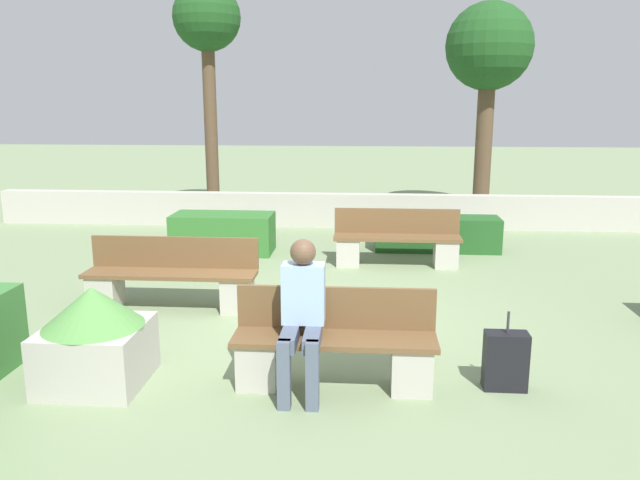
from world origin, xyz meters
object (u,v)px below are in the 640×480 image
object	(u,v)px
person_seated_man	(302,309)
planter_corner_right	(95,335)
suitcase	(505,361)
tree_leftmost	(207,27)
bench_left_side	(171,281)
bench_front	(334,350)
tree_center_left	(489,52)
bench_right_side	(397,244)

from	to	relation	value
person_seated_man	planter_corner_right	bearing A→B (deg)	179.68
suitcase	tree_leftmost	distance (m)	10.81
bench_left_side	bench_front	bearing A→B (deg)	-49.90
tree_center_left	bench_right_side	bearing A→B (deg)	-113.64
bench_right_side	planter_corner_right	world-z (taller)	planter_corner_right
bench_front	tree_leftmost	distance (m)	10.22
person_seated_man	bench_left_side	bearing A→B (deg)	130.81
suitcase	tree_center_left	size ratio (longest dim) A/B	0.16
bench_front	person_seated_man	world-z (taller)	person_seated_man
bench_front	suitcase	bearing A→B (deg)	1.63
planter_corner_right	tree_leftmost	bearing A→B (deg)	97.08
tree_leftmost	suitcase	bearing A→B (deg)	-61.27
planter_corner_right	bench_left_side	bearing A→B (deg)	89.23
person_seated_man	tree_leftmost	size ratio (longest dim) A/B	0.27
tree_leftmost	planter_corner_right	bearing A→B (deg)	-82.92
bench_right_side	suitcase	distance (m)	4.41
suitcase	tree_leftmost	size ratio (longest dim) A/B	0.14
bench_front	tree_center_left	xyz separation A→B (m)	(2.92, 9.33, 3.28)
bench_right_side	person_seated_man	size ratio (longest dim) A/B	1.45
bench_left_side	bench_right_side	bearing A→B (deg)	32.29
planter_corner_right	tree_center_left	xyz separation A→B (m)	(5.11, 9.45, 3.15)
bench_front	tree_center_left	distance (m)	10.31
planter_corner_right	tree_center_left	world-z (taller)	tree_center_left
planter_corner_right	tree_leftmost	size ratio (longest dim) A/B	0.18
bench_right_side	tree_center_left	world-z (taller)	tree_center_left
bench_right_side	person_seated_man	world-z (taller)	person_seated_man
bench_right_side	tree_center_left	bearing A→B (deg)	76.50
bench_front	bench_right_side	size ratio (longest dim) A/B	0.93
suitcase	tree_center_left	xyz separation A→B (m)	(1.38, 9.28, 3.35)
tree_center_left	tree_leftmost	bearing A→B (deg)	-176.01
person_seated_man	tree_center_left	bearing A→B (deg)	71.31
bench_front	planter_corner_right	distance (m)	2.19
bench_left_side	tree_leftmost	bearing A→B (deg)	92.99
planter_corner_right	suitcase	world-z (taller)	planter_corner_right
tree_leftmost	bench_front	bearing A→B (deg)	-69.60
bench_left_side	person_seated_man	bearing A→B (deg)	-55.73
person_seated_man	tree_center_left	size ratio (longest dim) A/B	0.29
bench_left_side	suitcase	xyz separation A→B (m)	(3.70, -1.99, -0.09)
suitcase	tree_center_left	bearing A→B (deg)	81.55
suitcase	planter_corner_right	bearing A→B (deg)	-177.38
bench_left_side	planter_corner_right	size ratio (longest dim) A/B	2.32
bench_right_side	tree_leftmost	distance (m)	7.16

